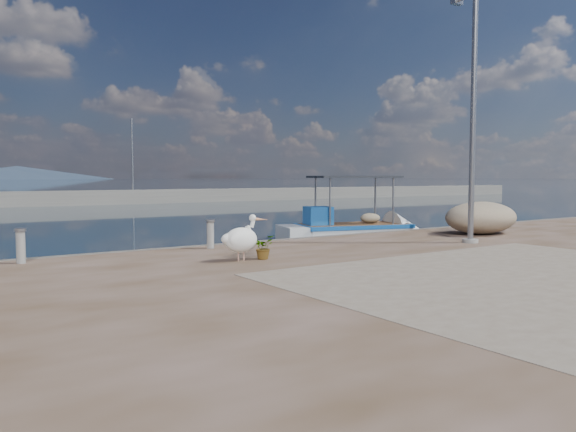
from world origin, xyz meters
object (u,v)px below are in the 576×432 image
Objects in this scene: lamp_post at (472,126)px; bollard_near at (210,233)px; boat_right at (352,233)px; pelican at (242,239)px.

lamp_post is 7.88m from bollard_near.
lamp_post is at bearing -81.94° from boat_right.
lamp_post is at bearing -24.03° from bollard_near.
boat_right is at bearing 22.21° from bollard_near.
boat_right is 8.15m from bollard_near.
bollard_near is (-7.52, -3.07, 0.69)m from boat_right.
pelican is at bearing -99.58° from bollard_near.
lamp_post is at bearing 3.65° from pelican.
boat_right is 5.70× the size of pelican.
boat_right is at bearing 43.14° from pelican.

